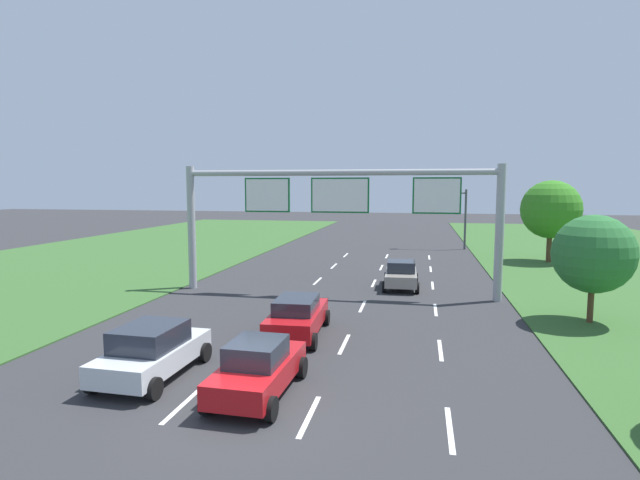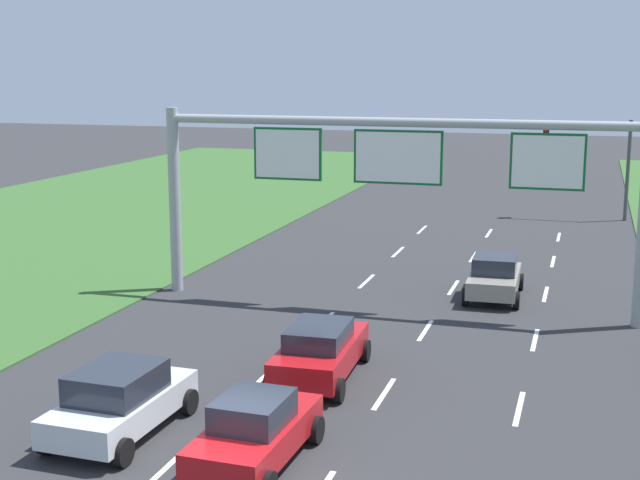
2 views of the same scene
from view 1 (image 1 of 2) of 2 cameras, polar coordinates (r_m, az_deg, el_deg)
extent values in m
plane|color=#2D2D30|center=(14.03, -8.60, -18.66)|extent=(200.00, 200.00, 0.00)
cube|color=white|center=(14.67, -15.36, -17.64)|extent=(0.14, 2.40, 0.01)
cube|color=white|center=(19.87, -7.43, -11.08)|extent=(0.14, 2.40, 0.01)
cube|color=white|center=(25.42, -3.04, -7.20)|extent=(0.14, 2.40, 0.01)
cube|color=white|center=(31.13, -0.29, -4.71)|extent=(0.14, 2.40, 0.01)
cube|color=white|center=(36.94, 1.60, -2.99)|extent=(0.14, 2.40, 0.01)
cube|color=white|center=(42.80, 2.96, -1.74)|extent=(0.14, 2.40, 0.01)
cube|color=white|center=(13.58, -1.22, -19.45)|extent=(0.14, 2.40, 0.01)
cube|color=white|center=(19.07, 2.80, -11.77)|extent=(0.14, 2.40, 0.01)
cube|color=white|center=(24.80, 4.88, -7.56)|extent=(0.14, 2.40, 0.01)
cube|color=white|center=(30.63, 6.16, -4.93)|extent=(0.14, 2.40, 0.01)
cube|color=white|center=(36.52, 7.02, -3.14)|extent=(0.14, 2.40, 0.01)
cube|color=white|center=(42.44, 7.64, -1.85)|extent=(0.14, 2.40, 0.01)
cube|color=white|center=(13.33, 14.62, -20.16)|extent=(0.14, 2.40, 0.01)
cube|color=white|center=(18.90, 13.59, -12.11)|extent=(0.14, 2.40, 0.01)
cube|color=white|center=(24.67, 13.06, -7.77)|extent=(0.14, 2.40, 0.01)
cube|color=white|center=(30.53, 12.74, -5.08)|extent=(0.14, 2.40, 0.01)
cube|color=white|center=(36.43, 12.53, -3.26)|extent=(0.14, 2.40, 0.01)
cube|color=white|center=(42.36, 12.38, -1.95)|extent=(0.14, 2.40, 0.01)
cube|color=gray|center=(29.39, 9.24, -4.19)|extent=(1.87, 4.07, 0.64)
cube|color=#232833|center=(29.27, 9.26, -2.98)|extent=(1.61, 1.81, 0.62)
cylinder|color=black|center=(30.89, 7.59, -4.25)|extent=(0.24, 0.65, 0.64)
cylinder|color=black|center=(30.89, 10.92, -4.32)|extent=(0.24, 0.65, 0.64)
cylinder|color=black|center=(28.03, 7.37, -5.32)|extent=(0.24, 0.65, 0.64)
cylinder|color=black|center=(28.02, 11.04, -5.39)|extent=(0.24, 0.65, 0.64)
cube|color=red|center=(14.67, -7.06, -14.76)|extent=(1.83, 4.11, 0.65)
cube|color=#232833|center=(14.35, -7.27, -12.55)|extent=(1.47, 1.77, 0.62)
cylinder|color=black|center=(16.37, -8.16, -13.73)|extent=(0.24, 0.65, 0.64)
cylinder|color=black|center=(15.85, -2.07, -14.35)|extent=(0.24, 0.65, 0.64)
cylinder|color=black|center=(13.86, -12.82, -17.62)|extent=(0.24, 0.65, 0.64)
cylinder|color=black|center=(13.24, -5.63, -18.67)|extent=(0.24, 0.65, 0.64)
cube|color=red|center=(19.92, -2.60, -8.98)|extent=(2.00, 4.53, 0.71)
cube|color=#232833|center=(19.59, -2.71, -7.36)|extent=(1.60, 2.25, 0.53)
cylinder|color=black|center=(21.79, -4.12, -8.63)|extent=(0.25, 0.65, 0.64)
cylinder|color=black|center=(21.46, 0.76, -8.84)|extent=(0.25, 0.65, 0.64)
cylinder|color=black|center=(18.66, -6.48, -11.20)|extent=(0.25, 0.65, 0.64)
cylinder|color=black|center=(18.27, -0.76, -11.54)|extent=(0.25, 0.65, 0.64)
cube|color=silver|center=(16.66, -18.53, -12.45)|extent=(2.02, 4.27, 0.65)
cube|color=#232833|center=(16.35, -18.87, -10.37)|extent=(1.74, 2.17, 0.68)
cylinder|color=black|center=(18.50, -18.54, -11.63)|extent=(0.24, 0.65, 0.64)
cylinder|color=black|center=(17.60, -13.02, -12.39)|extent=(0.24, 0.65, 0.64)
cylinder|color=black|center=(16.10, -24.53, -14.59)|extent=(0.24, 0.65, 0.64)
cylinder|color=black|center=(15.05, -18.43, -15.82)|extent=(0.24, 0.65, 0.64)
cylinder|color=#9EA0A5|center=(29.49, -14.47, 1.34)|extent=(0.44, 0.44, 7.00)
cylinder|color=#9EA0A5|center=(26.84, 19.83, 0.72)|extent=(0.44, 0.44, 7.00)
cylinder|color=#9EA0A5|center=(26.82, 1.88, 7.71)|extent=(16.80, 0.32, 0.32)
cube|color=#0C5B28|center=(27.71, -6.04, 5.14)|extent=(2.55, 0.12, 1.89)
cube|color=white|center=(27.65, -6.08, 5.13)|extent=(2.39, 0.01, 1.73)
cube|color=#0C5B28|center=(26.78, 2.29, 5.13)|extent=(3.14, 0.12, 1.89)
cube|color=white|center=(26.72, 2.27, 5.13)|extent=(2.98, 0.01, 1.73)
cube|color=#0C5B28|center=(26.46, 13.19, 4.96)|extent=(2.46, 0.12, 1.89)
cube|color=white|center=(26.40, 13.20, 4.96)|extent=(2.30, 0.01, 1.73)
cylinder|color=#47494F|center=(48.39, 16.28, 2.27)|extent=(0.20, 0.20, 5.60)
cylinder|color=#47494F|center=(48.15, 13.69, 5.24)|extent=(4.50, 0.14, 0.14)
cube|color=black|center=(48.13, 10.98, 4.53)|extent=(0.32, 0.36, 1.10)
sphere|color=red|center=(47.92, 10.99, 4.96)|extent=(0.22, 0.22, 0.22)
sphere|color=orange|center=(47.93, 10.98, 4.52)|extent=(0.22, 0.22, 0.22)
sphere|color=green|center=(47.94, 10.97, 4.08)|extent=(0.22, 0.22, 0.22)
cylinder|color=#513823|center=(24.43, 28.53, -6.38)|extent=(0.25, 0.25, 1.77)
sphere|color=#2A6A32|center=(24.09, 28.79, -1.40)|extent=(3.34, 3.34, 3.34)
cylinder|color=#513823|center=(42.34, 24.71, -0.71)|extent=(0.39, 0.39, 2.45)
sphere|color=#337B20|center=(42.13, 24.88, 3.20)|extent=(4.45, 4.45, 4.45)
camera|label=2|loc=(5.19, 162.25, 24.79)|focal=50.00mm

